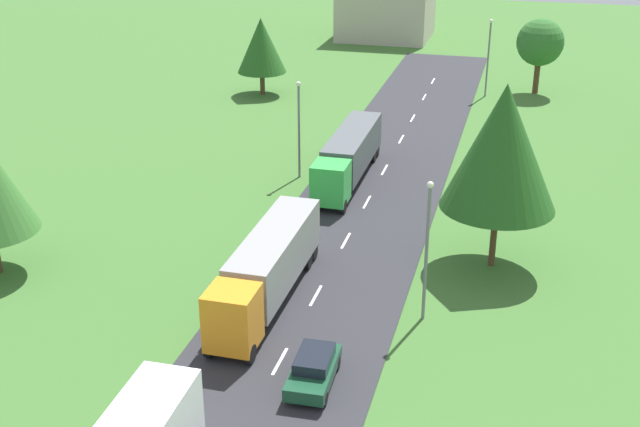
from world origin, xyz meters
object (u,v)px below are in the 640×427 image
object	(u,v)px
lamppost_second	(427,244)
lamppost_third	(299,124)
car_third	(314,369)
tree_pine	(502,147)
truck_second	(268,267)
tree_maple	(540,43)
tree_oak	(261,45)
distant_building	(386,8)
truck_third	(349,155)
lamppost_fourth	(488,54)

from	to	relation	value
lamppost_second	lamppost_third	distance (m)	22.34
car_third	tree_pine	size ratio (longest dim) A/B	0.38
truck_second	tree_maple	bearing A→B (deg)	74.70
truck_second	lamppost_second	distance (m)	8.90
car_third	tree_oak	world-z (taller)	tree_oak
truck_second	car_third	distance (m)	8.32
tree_pine	tree_oak	bearing A→B (deg)	127.71
lamppost_third	tree_pine	distance (m)	19.42
distant_building	tree_oak	bearing A→B (deg)	-102.37
lamppost_third	tree_pine	bearing A→B (deg)	-36.18
truck_third	lamppost_third	world-z (taller)	lamppost_third
lamppost_second	tree_pine	bearing A→B (deg)	66.95
distant_building	car_third	bearing A→B (deg)	-81.75
lamppost_fourth	tree_maple	xyz separation A→B (m)	(4.98, 2.63, 0.87)
lamppost_third	lamppost_fourth	distance (m)	29.89
lamppost_third	tree_maple	world-z (taller)	tree_maple
truck_second	tree_pine	size ratio (longest dim) A/B	1.15
lamppost_second	tree_oak	bearing A→B (deg)	119.14
truck_third	tree_pine	bearing A→B (deg)	-44.78
car_third	tree_maple	distance (m)	56.76
truck_third	lamppost_second	xyz separation A→B (m)	(8.48, -18.85, 2.33)
truck_second	lamppost_fourth	xyz separation A→B (m)	(8.42, 46.37, 2.24)
lamppost_second	lamppost_third	world-z (taller)	lamppost_second
tree_maple	tree_pine	xyz separation A→B (m)	(-1.68, -41.23, 2.26)
lamppost_second	distant_building	xyz separation A→B (m)	(-15.73, 72.78, -0.47)
truck_third	tree_maple	distance (m)	32.71
car_third	lamppost_fourth	size ratio (longest dim) A/B	0.55
lamppost_third	tree_maple	size ratio (longest dim) A/B	0.98
lamppost_fourth	tree_maple	distance (m)	5.70
lamppost_second	tree_maple	xyz separation A→B (m)	(4.80, 48.57, 0.86)
car_third	lamppost_third	size ratio (longest dim) A/B	0.57
truck_second	tree_pine	bearing A→B (deg)	33.53
truck_second	truck_third	size ratio (longest dim) A/B	0.96
car_third	tree_oak	size ratio (longest dim) A/B	0.55
truck_second	truck_third	xyz separation A→B (m)	(0.12, 19.28, -0.08)
lamppost_second	lamppost_fourth	bearing A→B (deg)	90.22
truck_second	car_third	world-z (taller)	truck_second
lamppost_third	tree_pine	size ratio (longest dim) A/B	0.67
tree_oak	tree_pine	distance (m)	42.35
lamppost_second	distant_building	world-z (taller)	distant_building
lamppost_second	lamppost_fourth	size ratio (longest dim) A/B	1.00
car_third	tree_pine	bearing A→B (deg)	63.71
lamppost_fourth	truck_second	bearing A→B (deg)	-100.30
lamppost_third	distant_building	distance (m)	54.25
tree_maple	distant_building	bearing A→B (deg)	130.29
car_third	tree_oak	distance (m)	51.75
lamppost_second	tree_maple	distance (m)	48.82
tree_pine	distant_building	distance (m)	68.20
truck_second	car_third	bearing A→B (deg)	-56.83
tree_maple	lamppost_fourth	bearing A→B (deg)	-152.17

